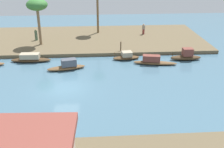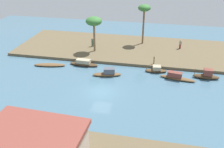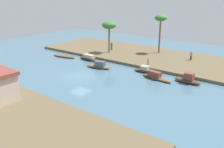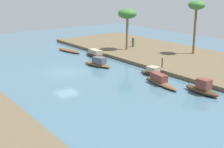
% 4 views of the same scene
% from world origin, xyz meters
% --- Properties ---
extents(river_water, '(67.68, 67.68, 0.00)m').
position_xyz_m(river_water, '(0.00, 0.00, 0.00)').
color(river_water, '#476B7F').
rests_on(river_water, ground).
extents(riverbank_left, '(37.06, 13.89, 0.43)m').
position_xyz_m(riverbank_left, '(0.00, -15.31, 0.22)').
color(riverbank_left, brown).
rests_on(riverbank_left, ground).
extents(sampan_with_tall_canopy, '(3.67, 1.19, 1.43)m').
position_xyz_m(sampan_with_tall_canopy, '(-13.76, -6.57, 0.48)').
color(sampan_with_tall_canopy, '#47331E').
rests_on(sampan_with_tall_canopy, river_water).
extents(sampan_near_left_bank, '(3.32, 1.46, 0.99)m').
position_xyz_m(sampan_near_left_bank, '(-6.68, -7.19, 0.36)').
color(sampan_near_left_bank, brown).
rests_on(sampan_near_left_bank, river_water).
extents(sampan_open_hull, '(4.68, 1.33, 1.01)m').
position_xyz_m(sampan_open_hull, '(4.58, -7.19, 0.39)').
color(sampan_open_hull, '#47331E').
rests_on(sampan_open_hull, river_water).
extents(sampan_midstream, '(5.04, 1.91, 0.38)m').
position_xyz_m(sampan_midstream, '(9.75, -5.92, 0.19)').
color(sampan_midstream, brown).
rests_on(sampan_midstream, river_water).
extents(sampan_with_red_awning, '(5.04, 1.78, 1.08)m').
position_xyz_m(sampan_with_red_awning, '(-9.59, -5.37, 0.40)').
color(sampan_with_red_awning, brown).
rests_on(sampan_with_red_awning, river_water).
extents(sampan_downstream_large, '(4.28, 2.01, 1.18)m').
position_xyz_m(sampan_downstream_large, '(0.12, -4.53, 0.43)').
color(sampan_downstream_large, brown).
rests_on(sampan_downstream_large, river_water).
extents(person_on_near_bank, '(0.47, 0.47, 1.60)m').
position_xyz_m(person_on_near_bank, '(-10.37, -16.65, 1.14)').
color(person_on_near_bank, brown).
rests_on(person_on_near_bank, riverbank_left).
extents(person_by_mooring, '(0.46, 0.46, 1.59)m').
position_xyz_m(person_by_mooring, '(5.21, -14.60, 1.06)').
color(person_by_mooring, '#4C664C').
rests_on(person_by_mooring, riverbank_left).
extents(mooring_post, '(0.14, 0.14, 1.18)m').
position_xyz_m(mooring_post, '(-6.19, -9.14, 1.02)').
color(mooring_post, '#4C3823').
rests_on(mooring_post, riverbank_left).
extents(palm_tree_left_near, '(2.24, 2.24, 7.22)m').
position_xyz_m(palm_tree_left_near, '(-3.55, -18.03, 6.71)').
color(palm_tree_left_near, brown).
rests_on(palm_tree_left_near, riverbank_left).
extents(palm_tree_left_far, '(2.71, 2.71, 6.00)m').
position_xyz_m(palm_tree_left_far, '(4.24, -12.54, 5.54)').
color(palm_tree_left_far, '#7F6647').
rests_on(palm_tree_left_far, riverbank_left).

